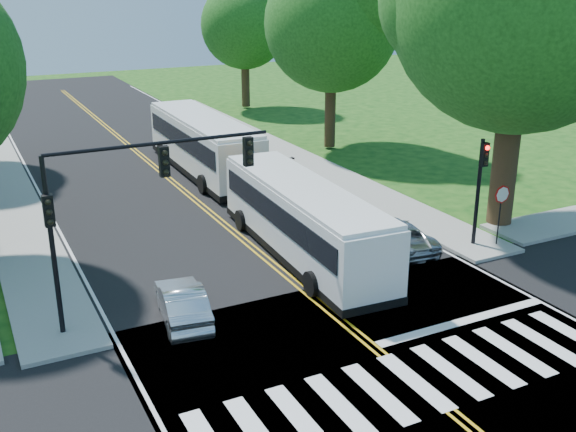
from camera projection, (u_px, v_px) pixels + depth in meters
ground at (404, 373)px, 18.92m from camera, size 140.00×140.00×0.00m
road at (192, 198)px, 34.07m from camera, size 14.00×96.00×0.01m
cross_road at (404, 373)px, 18.92m from camera, size 60.00×12.00×0.01m
center_line at (169, 178)px, 37.43m from camera, size 0.36×70.00×0.01m
edge_line_w at (41, 195)px, 34.54m from camera, size 0.12×70.00×0.01m
edge_line_e at (278, 164)px, 40.33m from camera, size 0.12×70.00×0.01m
crosswalk at (415, 381)px, 18.49m from camera, size 12.60×3.00×0.01m
stop_bar at (463, 321)px, 21.75m from camera, size 6.60×0.40×0.01m
sidewalk_nw at (4, 182)px, 36.41m from camera, size 2.60×40.00×0.15m
sidewalk_ne at (279, 149)px, 43.47m from camera, size 2.60×40.00×0.15m
tree_ne_big at (523, 1)px, 27.14m from camera, size 10.80×10.80×14.91m
tree_east_mid at (332, 24)px, 41.40m from camera, size 8.40×8.40×11.93m
tree_east_far at (244, 25)px, 55.63m from camera, size 7.20×7.20×10.34m
signal_nw at (128, 192)px, 20.38m from camera, size 7.15×0.46×5.66m
signal_ne at (480, 178)px, 26.84m from camera, size 0.30×0.46×4.40m
stop_sign at (501, 201)px, 27.10m from camera, size 0.76×0.08×2.53m
bus_lead at (303, 219)px, 26.45m from camera, size 3.20×11.50×2.94m
bus_follow at (203, 144)px, 37.93m from camera, size 3.18×12.42×3.20m
hatchback at (182, 303)px, 21.62m from camera, size 1.85×3.94×1.25m
suv at (394, 235)px, 27.36m from camera, size 2.47×4.61×1.23m
dark_sedan at (262, 162)px, 38.48m from camera, size 2.63×4.30×1.17m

